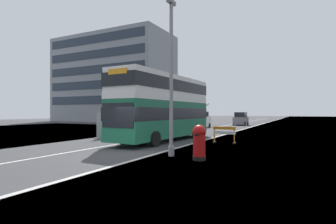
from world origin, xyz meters
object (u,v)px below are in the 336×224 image
at_px(red_pillar_postbox, 199,141).
at_px(roadworks_barrier, 224,133).
at_px(double_decker_bus, 165,106).
at_px(lamppost_foreground, 171,83).
at_px(car_receding_mid, 241,119).
at_px(car_oncoming_near, 200,120).

relative_size(red_pillar_postbox, roadworks_barrier, 1.02).
bearing_deg(double_decker_bus, lamppost_foreground, -59.30).
bearing_deg(roadworks_barrier, red_pillar_postbox, -83.83).
xyz_separation_m(red_pillar_postbox, roadworks_barrier, (-0.76, 7.02, -0.15)).
distance_m(roadworks_barrier, car_receding_mid, 27.01).
height_order(double_decker_bus, roadworks_barrier, double_decker_bus).
bearing_deg(roadworks_barrier, double_decker_bus, -174.10).
bearing_deg(car_oncoming_near, roadworks_barrier, -64.44).
bearing_deg(roadworks_barrier, car_oncoming_near, 115.56).
bearing_deg(red_pillar_postbox, car_receding_mid, 98.84).
bearing_deg(lamppost_foreground, double_decker_bus, 120.70).
distance_m(double_decker_bus, roadworks_barrier, 4.92).
xyz_separation_m(double_decker_bus, red_pillar_postbox, (5.28, -6.55, -1.74)).
bearing_deg(roadworks_barrier, car_receding_mid, 99.54).
distance_m(red_pillar_postbox, car_oncoming_near, 25.34).
distance_m(double_decker_bus, red_pillar_postbox, 8.59).
height_order(car_oncoming_near, car_receding_mid, car_oncoming_near).
distance_m(lamppost_foreground, car_receding_mid, 33.54).
xyz_separation_m(lamppost_foreground, red_pillar_postbox, (1.63, -0.41, -2.78)).
bearing_deg(car_receding_mid, roadworks_barrier, -80.46).
distance_m(red_pillar_postbox, roadworks_barrier, 7.06).
distance_m(roadworks_barrier, car_oncoming_near, 18.58).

